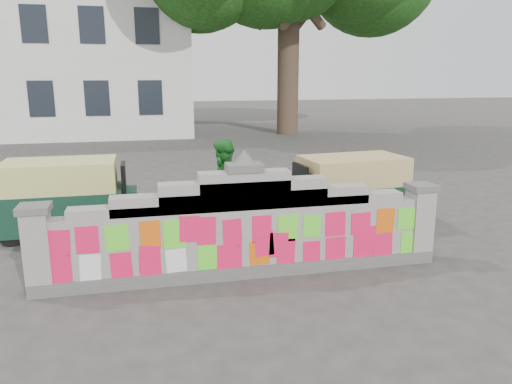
# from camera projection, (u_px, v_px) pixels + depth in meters

# --- Properties ---
(ground) EXTENTS (100.00, 100.00, 0.00)m
(ground) POSITION_uv_depth(u_px,v_px,m) (245.00, 275.00, 7.95)
(ground) COLOR #383533
(ground) RESTS_ON ground
(parapet_wall) EXTENTS (6.48, 0.44, 2.01)m
(parapet_wall) POSITION_uv_depth(u_px,v_px,m) (245.00, 230.00, 7.77)
(parapet_wall) COLOR #4C4C49
(parapet_wall) RESTS_ON ground
(building) EXTENTS (16.00, 10.00, 8.90)m
(building) POSITION_uv_depth(u_px,v_px,m) (31.00, 56.00, 26.33)
(building) COLOR silver
(building) RESTS_ON ground
(cyclist_bike) EXTENTS (1.79, 1.13, 0.89)m
(cyclist_bike) POSITION_uv_depth(u_px,v_px,m) (229.00, 203.00, 10.60)
(cyclist_bike) COLOR black
(cyclist_bike) RESTS_ON ground
(cyclist_rider) EXTENTS (0.53, 0.64, 1.51)m
(cyclist_rider) POSITION_uv_depth(u_px,v_px,m) (229.00, 189.00, 10.53)
(cyclist_rider) COLOR black
(cyclist_rider) RESTS_ON ground
(pedestrian) EXTENTS (0.74, 0.93, 1.88)m
(pedestrian) POSITION_uv_depth(u_px,v_px,m) (223.00, 187.00, 9.82)
(pedestrian) COLOR #217C29
(pedestrian) RESTS_ON ground
(rickshaw_left) EXTENTS (2.68, 1.25, 1.48)m
(rickshaw_left) POSITION_uv_depth(u_px,v_px,m) (66.00, 196.00, 9.79)
(rickshaw_left) COLOR #103122
(rickshaw_left) RESTS_ON ground
(rickshaw_right) EXTENTS (2.70, 1.44, 1.46)m
(rickshaw_right) POSITION_uv_depth(u_px,v_px,m) (349.00, 190.00, 10.34)
(rickshaw_right) COLOR black
(rickshaw_right) RESTS_ON ground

